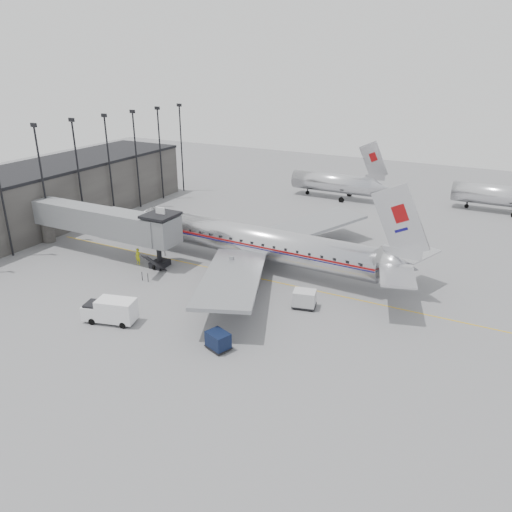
% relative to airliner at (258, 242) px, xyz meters
% --- Properties ---
extents(ground, '(160.00, 160.00, 0.00)m').
position_rel_airliner_xyz_m(ground, '(-0.75, -8.97, -3.00)').
color(ground, slate).
rests_on(ground, ground).
extents(terminal, '(12.00, 46.00, 8.00)m').
position_rel_airliner_xyz_m(terminal, '(-34.75, 1.03, 1.00)').
color(terminal, '#3D3937').
rests_on(terminal, ground).
extents(apron_line, '(60.00, 0.15, 0.01)m').
position_rel_airliner_xyz_m(apron_line, '(2.25, -2.97, -2.99)').
color(apron_line, gold).
rests_on(apron_line, ground).
extents(jet_bridge, '(21.00, 6.20, 7.10)m').
position_rel_airliner_xyz_m(jet_bridge, '(-17.41, -5.30, 1.18)').
color(jet_bridge, slate).
rests_on(jet_bridge, ground).
extents(floodlight_masts, '(0.90, 42.25, 15.25)m').
position_rel_airliner_xyz_m(floodlight_masts, '(-28.25, 4.03, 5.36)').
color(floodlight_masts, black).
rests_on(floodlight_masts, ground).
extents(distant_aircraft_near, '(16.39, 3.20, 10.26)m').
position_rel_airliner_xyz_m(distant_aircraft_near, '(-2.55, 33.03, -0.27)').
color(distant_aircraft_near, silver).
rests_on(distant_aircraft_near, ground).
extents(distant_aircraft_mid, '(16.39, 3.20, 10.26)m').
position_rel_airliner_xyz_m(distant_aircraft_mid, '(23.45, 37.03, -0.27)').
color(distant_aircraft_mid, silver).
rests_on(distant_aircraft_mid, ground).
extents(airliner, '(37.72, 34.92, 11.92)m').
position_rel_airliner_xyz_m(airliner, '(0.00, 0.00, 0.00)').
color(airliner, silver).
rests_on(airliner, ground).
extents(service_van, '(5.21, 3.07, 2.30)m').
position_rel_airliner_xyz_m(service_van, '(-5.92, -17.89, -1.79)').
color(service_van, white).
rests_on(service_van, ground).
extents(baggage_cart_navy, '(2.38, 2.11, 1.56)m').
position_rel_airliner_xyz_m(baggage_cart_navy, '(5.25, -17.23, -2.17)').
color(baggage_cart_navy, black).
rests_on(baggage_cart_navy, ground).
extents(baggage_cart_white, '(2.57, 2.17, 1.76)m').
position_rel_airliner_xyz_m(baggage_cart_white, '(8.73, -6.97, -2.06)').
color(baggage_cart_white, silver).
rests_on(baggage_cart_white, ground).
extents(ramp_worker, '(0.74, 0.52, 1.96)m').
position_rel_airliner_xyz_m(ramp_worker, '(-12.75, -5.97, -2.02)').
color(ramp_worker, '#C0C617').
rests_on(ramp_worker, ground).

